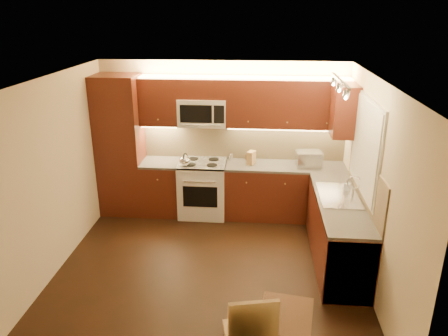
# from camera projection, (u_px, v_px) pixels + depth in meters

# --- Properties ---
(floor) EXTENTS (4.00, 4.00, 0.01)m
(floor) POSITION_uv_depth(u_px,v_px,m) (209.00, 270.00, 5.75)
(floor) COLOR black
(floor) RESTS_ON ground
(ceiling) EXTENTS (4.00, 4.00, 0.01)m
(ceiling) POSITION_uv_depth(u_px,v_px,m) (207.00, 81.00, 4.88)
(ceiling) COLOR beige
(ceiling) RESTS_ON ground
(wall_back) EXTENTS (4.00, 0.01, 2.50)m
(wall_back) POSITION_uv_depth(u_px,v_px,m) (223.00, 137.00, 7.18)
(wall_back) COLOR beige
(wall_back) RESTS_ON ground
(wall_front) EXTENTS (4.00, 0.01, 2.50)m
(wall_front) POSITION_uv_depth(u_px,v_px,m) (178.00, 278.00, 3.45)
(wall_front) COLOR beige
(wall_front) RESTS_ON ground
(wall_left) EXTENTS (0.01, 4.00, 2.50)m
(wall_left) POSITION_uv_depth(u_px,v_px,m) (51.00, 178.00, 5.48)
(wall_left) COLOR beige
(wall_left) RESTS_ON ground
(wall_right) EXTENTS (0.01, 4.00, 2.50)m
(wall_right) POSITION_uv_depth(u_px,v_px,m) (375.00, 189.00, 5.16)
(wall_right) COLOR beige
(wall_right) RESTS_ON ground
(pantry) EXTENTS (0.70, 0.60, 2.30)m
(pantry) POSITION_uv_depth(u_px,v_px,m) (121.00, 146.00, 7.07)
(pantry) COLOR #45180E
(pantry) RESTS_ON floor
(base_cab_back_left) EXTENTS (0.62, 0.60, 0.86)m
(base_cab_back_left) POSITION_uv_depth(u_px,v_px,m) (162.00, 188.00, 7.27)
(base_cab_back_left) COLOR #45180E
(base_cab_back_left) RESTS_ON floor
(counter_back_left) EXTENTS (0.62, 0.60, 0.04)m
(counter_back_left) POSITION_uv_depth(u_px,v_px,m) (161.00, 163.00, 7.11)
(counter_back_left) COLOR #32302D
(counter_back_left) RESTS_ON base_cab_back_left
(base_cab_back_right) EXTENTS (1.92, 0.60, 0.86)m
(base_cab_back_right) POSITION_uv_depth(u_px,v_px,m) (284.00, 192.00, 7.11)
(base_cab_back_right) COLOR #45180E
(base_cab_back_right) RESTS_ON floor
(counter_back_right) EXTENTS (1.92, 0.60, 0.04)m
(counter_back_right) POSITION_uv_depth(u_px,v_px,m) (285.00, 166.00, 6.95)
(counter_back_right) COLOR #32302D
(counter_back_right) RESTS_ON base_cab_back_right
(base_cab_right) EXTENTS (0.60, 2.00, 0.86)m
(base_cab_right) POSITION_uv_depth(u_px,v_px,m) (337.00, 232.00, 5.84)
(base_cab_right) COLOR #45180E
(base_cab_right) RESTS_ON floor
(counter_right) EXTENTS (0.60, 2.00, 0.04)m
(counter_right) POSITION_uv_depth(u_px,v_px,m) (340.00, 202.00, 5.68)
(counter_right) COLOR #32302D
(counter_right) RESTS_ON base_cab_right
(dishwasher) EXTENTS (0.58, 0.60, 0.84)m
(dishwasher) POSITION_uv_depth(u_px,v_px,m) (347.00, 261.00, 5.19)
(dishwasher) COLOR silver
(dishwasher) RESTS_ON floor
(backsplash_back) EXTENTS (3.30, 0.02, 0.60)m
(backsplash_back) POSITION_uv_depth(u_px,v_px,m) (244.00, 141.00, 7.16)
(backsplash_back) COLOR tan
(backsplash_back) RESTS_ON wall_back
(backsplash_right) EXTENTS (0.02, 2.00, 0.60)m
(backsplash_right) POSITION_uv_depth(u_px,v_px,m) (366.00, 180.00, 5.55)
(backsplash_right) COLOR tan
(backsplash_right) RESTS_ON wall_right
(upper_cab_back_left) EXTENTS (0.62, 0.35, 0.75)m
(upper_cab_back_left) POSITION_uv_depth(u_px,v_px,m) (160.00, 101.00, 6.88)
(upper_cab_back_left) COLOR #45180E
(upper_cab_back_left) RESTS_ON wall_back
(upper_cab_back_right) EXTENTS (1.92, 0.35, 0.75)m
(upper_cab_back_right) POSITION_uv_depth(u_px,v_px,m) (288.00, 104.00, 6.72)
(upper_cab_back_right) COLOR #45180E
(upper_cab_back_right) RESTS_ON wall_back
(upper_cab_bridge) EXTENTS (0.76, 0.35, 0.31)m
(upper_cab_bridge) POSITION_uv_depth(u_px,v_px,m) (202.00, 88.00, 6.75)
(upper_cab_bridge) COLOR #45180E
(upper_cab_bridge) RESTS_ON wall_back
(upper_cab_right_corner) EXTENTS (0.35, 0.50, 0.75)m
(upper_cab_right_corner) POSITION_uv_depth(u_px,v_px,m) (344.00, 111.00, 6.26)
(upper_cab_right_corner) COLOR #45180E
(upper_cab_right_corner) RESTS_ON wall_right
(stove) EXTENTS (0.76, 0.65, 0.92)m
(stove) POSITION_uv_depth(u_px,v_px,m) (203.00, 188.00, 7.18)
(stove) COLOR silver
(stove) RESTS_ON floor
(microwave) EXTENTS (0.76, 0.38, 0.44)m
(microwave) POSITION_uv_depth(u_px,v_px,m) (203.00, 112.00, 6.87)
(microwave) COLOR silver
(microwave) RESTS_ON wall_back
(window_frame) EXTENTS (0.03, 1.44, 1.24)m
(window_frame) POSITION_uv_depth(u_px,v_px,m) (366.00, 147.00, 5.55)
(window_frame) COLOR silver
(window_frame) RESTS_ON wall_right
(window_blinds) EXTENTS (0.02, 1.36, 1.16)m
(window_blinds) POSITION_uv_depth(u_px,v_px,m) (365.00, 147.00, 5.55)
(window_blinds) COLOR silver
(window_blinds) RESTS_ON wall_right
(sink) EXTENTS (0.52, 0.86, 0.15)m
(sink) POSITION_uv_depth(u_px,v_px,m) (339.00, 191.00, 5.79)
(sink) COLOR silver
(sink) RESTS_ON counter_right
(faucet) EXTENTS (0.20, 0.04, 0.30)m
(faucet) POSITION_uv_depth(u_px,v_px,m) (354.00, 186.00, 5.75)
(faucet) COLOR silver
(faucet) RESTS_ON counter_right
(track_light_bar) EXTENTS (0.04, 1.20, 0.03)m
(track_light_bar) POSITION_uv_depth(u_px,v_px,m) (340.00, 81.00, 5.14)
(track_light_bar) COLOR silver
(track_light_bar) RESTS_ON ceiling
(kettle) EXTENTS (0.24, 0.24, 0.21)m
(kettle) POSITION_uv_depth(u_px,v_px,m) (185.00, 159.00, 6.83)
(kettle) COLOR silver
(kettle) RESTS_ON stove
(toaster_oven) EXTENTS (0.42, 0.33, 0.24)m
(toaster_oven) POSITION_uv_depth(u_px,v_px,m) (309.00, 159.00, 6.89)
(toaster_oven) COLOR silver
(toaster_oven) RESTS_ON counter_back_right
(knife_block) EXTENTS (0.15, 0.18, 0.22)m
(knife_block) POSITION_uv_depth(u_px,v_px,m) (251.00, 158.00, 6.96)
(knife_block) COLOR #A7834B
(knife_block) RESTS_ON counter_back_right
(spice_jar_a) EXTENTS (0.06, 0.06, 0.08)m
(spice_jar_a) POSITION_uv_depth(u_px,v_px,m) (230.00, 158.00, 7.15)
(spice_jar_a) COLOR silver
(spice_jar_a) RESTS_ON counter_back_right
(spice_jar_b) EXTENTS (0.05, 0.05, 0.09)m
(spice_jar_b) POSITION_uv_depth(u_px,v_px,m) (247.00, 157.00, 7.17)
(spice_jar_b) COLOR brown
(spice_jar_b) RESTS_ON counter_back_right
(spice_jar_c) EXTENTS (0.05, 0.05, 0.10)m
(spice_jar_c) POSITION_uv_depth(u_px,v_px,m) (231.00, 156.00, 7.21)
(spice_jar_c) COLOR silver
(spice_jar_c) RESTS_ON counter_back_right
(spice_jar_d) EXTENTS (0.04, 0.04, 0.10)m
(spice_jar_d) POSITION_uv_depth(u_px,v_px,m) (253.00, 158.00, 7.11)
(spice_jar_d) COLOR olive
(spice_jar_d) RESTS_ON counter_back_right
(soap_bottle) EXTENTS (0.10, 0.10, 0.16)m
(soap_bottle) POSITION_uv_depth(u_px,v_px,m) (347.00, 185.00, 5.95)
(soap_bottle) COLOR #B1B2B6
(soap_bottle) RESTS_ON counter_right
(rug) EXTENTS (0.73, 0.98, 0.01)m
(rug) POSITION_uv_depth(u_px,v_px,m) (285.00, 319.00, 4.83)
(rug) COLOR black
(rug) RESTS_ON floor
(dining_chair) EXTENTS (0.52, 0.52, 0.98)m
(dining_chair) POSITION_uv_depth(u_px,v_px,m) (249.00, 333.00, 3.95)
(dining_chair) COLOR #A7834B
(dining_chair) RESTS_ON floor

